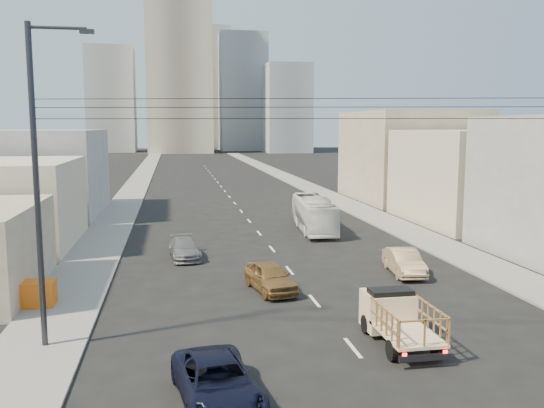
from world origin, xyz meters
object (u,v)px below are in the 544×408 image
object	(u,v)px
navy_pickup	(217,382)
city_bus	(314,214)
sedan_brown	(270,277)
sedan_tan	(404,262)
flatbed_pickup	(398,316)
sedan_grey	(185,249)
streetlamp_left	(39,179)
crate_stack	(35,293)

from	to	relation	value
navy_pickup	city_bus	size ratio (longest dim) A/B	0.50
sedan_brown	sedan_tan	bearing A→B (deg)	3.59
flatbed_pickup	navy_pickup	world-z (taller)	flatbed_pickup
city_bus	sedan_grey	bearing A→B (deg)	-137.40
city_bus	sedan_brown	world-z (taller)	city_bus
sedan_tan	streetlamp_left	xyz separation A→B (m)	(-17.63, -8.07, 5.72)
sedan_tan	crate_stack	world-z (taller)	sedan_tan
flatbed_pickup	sedan_tan	size ratio (longest dim) A/B	1.02
flatbed_pickup	navy_pickup	distance (m)	8.20
sedan_grey	streetlamp_left	size ratio (longest dim) A/B	0.36
sedan_brown	sedan_grey	size ratio (longest dim) A/B	1.00
sedan_brown	streetlamp_left	distance (m)	12.68
navy_pickup	streetlamp_left	size ratio (longest dim) A/B	0.41
city_bus	streetlamp_left	world-z (taller)	streetlamp_left
sedan_grey	flatbed_pickup	bearing A→B (deg)	-68.99
sedan_brown	streetlamp_left	world-z (taller)	streetlamp_left
city_bus	streetlamp_left	bearing A→B (deg)	-120.78
navy_pickup	sedan_grey	distance (m)	19.74
flatbed_pickup	sedan_grey	xyz separation A→B (m)	(-7.84, 15.98, -0.47)
navy_pickup	city_bus	xyz separation A→B (m)	(9.89, 27.89, 0.68)
navy_pickup	sedan_brown	world-z (taller)	sedan_brown
city_bus	streetlamp_left	xyz separation A→B (m)	(-15.88, -22.34, 5.08)
navy_pickup	sedan_grey	world-z (taller)	navy_pickup
sedan_tan	sedan_grey	distance (m)	13.65
navy_pickup	crate_stack	distance (m)	13.14
sedan_tan	crate_stack	size ratio (longest dim) A/B	2.40
sedan_grey	streetlamp_left	distance (m)	16.26
city_bus	crate_stack	distance (m)	24.52
crate_stack	flatbed_pickup	bearing A→B (deg)	-25.08
navy_pickup	city_bus	bearing A→B (deg)	62.69
navy_pickup	sedan_brown	distance (m)	12.13
flatbed_pickup	sedan_grey	bearing A→B (deg)	116.13
city_bus	sedan_brown	bearing A→B (deg)	-106.52
streetlamp_left	navy_pickup	bearing A→B (deg)	-42.79
sedan_grey	sedan_brown	bearing A→B (deg)	-68.14
sedan_tan	sedan_grey	xyz separation A→B (m)	(-12.20, 6.11, -0.08)
city_bus	sedan_grey	world-z (taller)	city_bus
flatbed_pickup	streetlamp_left	world-z (taller)	streetlamp_left
streetlamp_left	crate_stack	bearing A→B (deg)	107.25
city_bus	sedan_brown	size ratio (longest dim) A/B	2.25
sedan_brown	sedan_grey	bearing A→B (deg)	106.42
crate_stack	city_bus	bearing A→B (deg)	44.47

